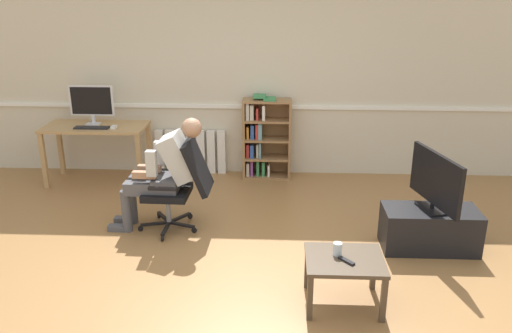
% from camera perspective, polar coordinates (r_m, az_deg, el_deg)
% --- Properties ---
extents(ground_plane, '(18.00, 18.00, 0.00)m').
position_cam_1_polar(ground_plane, '(4.84, -2.28, -11.21)').
color(ground_plane, olive).
extents(back_wall, '(12.00, 0.13, 2.70)m').
position_cam_1_polar(back_wall, '(6.90, -0.56, 10.15)').
color(back_wall, beige).
rests_on(back_wall, ground_plane).
extents(computer_desk, '(1.29, 0.60, 0.76)m').
position_cam_1_polar(computer_desk, '(6.96, -17.10, 3.44)').
color(computer_desk, tan).
rests_on(computer_desk, ground_plane).
extents(imac_monitor, '(0.56, 0.14, 0.50)m').
position_cam_1_polar(imac_monitor, '(6.95, -17.56, 6.75)').
color(imac_monitor, silver).
rests_on(imac_monitor, computer_desk).
extents(keyboard, '(0.43, 0.12, 0.02)m').
position_cam_1_polar(keyboard, '(6.80, -17.55, 4.08)').
color(keyboard, black).
rests_on(keyboard, computer_desk).
extents(computer_mouse, '(0.06, 0.10, 0.03)m').
position_cam_1_polar(computer_mouse, '(6.73, -15.30, 4.19)').
color(computer_mouse, white).
rests_on(computer_mouse, computer_desk).
extents(bookshelf, '(0.63, 0.29, 1.10)m').
position_cam_1_polar(bookshelf, '(6.87, 0.81, 3.12)').
color(bookshelf, olive).
rests_on(bookshelf, ground_plane).
extents(radiator, '(0.95, 0.08, 0.60)m').
position_cam_1_polar(radiator, '(7.13, -7.15, 1.63)').
color(radiator, white).
rests_on(radiator, ground_plane).
extents(office_chair, '(0.78, 0.61, 0.98)m').
position_cam_1_polar(office_chair, '(5.42, -8.21, -1.74)').
color(office_chair, black).
rests_on(office_chair, ground_plane).
extents(person_seated, '(1.02, 0.40, 1.21)m').
position_cam_1_polar(person_seated, '(5.42, -10.07, -0.47)').
color(person_seated, '#4C4C51').
rests_on(person_seated, ground_plane).
extents(tv_stand, '(0.91, 0.43, 0.41)m').
position_cam_1_polar(tv_stand, '(5.38, 18.46, -6.50)').
color(tv_stand, black).
rests_on(tv_stand, ground_plane).
extents(tv_screen, '(0.27, 0.83, 0.56)m').
position_cam_1_polar(tv_screen, '(5.19, 19.06, -1.51)').
color(tv_screen, black).
rests_on(tv_screen, tv_stand).
extents(coffee_table, '(0.62, 0.52, 0.42)m').
position_cam_1_polar(coffee_table, '(4.27, 9.66, -10.60)').
color(coffee_table, '#4C3D2D').
rests_on(coffee_table, ground_plane).
extents(drinking_glass, '(0.07, 0.07, 0.11)m').
position_cam_1_polar(drinking_glass, '(4.25, 8.91, -8.91)').
color(drinking_glass, silver).
rests_on(drinking_glass, coffee_table).
extents(spare_remote, '(0.13, 0.14, 0.02)m').
position_cam_1_polar(spare_remote, '(4.19, 9.87, -10.13)').
color(spare_remote, black).
rests_on(spare_remote, coffee_table).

